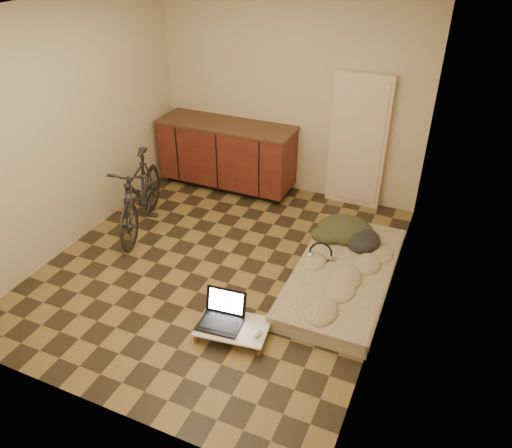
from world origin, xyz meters
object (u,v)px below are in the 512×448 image
at_px(laptop, 222,316).
at_px(bicycle, 139,190).
at_px(lap_desk, 233,327).
at_px(futon, 344,275).

bearing_deg(laptop, bicycle, 138.62).
height_order(lap_desk, laptop, laptop).
relative_size(lap_desk, laptop, 1.65).
height_order(futon, lap_desk, futon).
relative_size(futon, lap_desk, 2.88).
distance_m(futon, laptop, 1.40).
distance_m(bicycle, futon, 2.54).
relative_size(bicycle, futon, 0.79).
distance_m(bicycle, lap_desk, 2.20).
bearing_deg(laptop, futon, 47.67).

